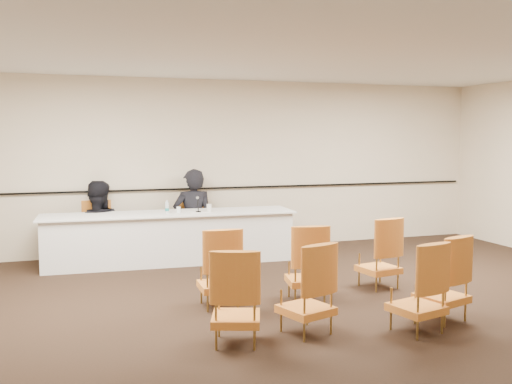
# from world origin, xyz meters

# --- Properties ---
(floor) EXTENTS (10.00, 10.00, 0.00)m
(floor) POSITION_xyz_m (0.00, 0.00, 0.00)
(floor) COLOR black
(floor) RESTS_ON ground
(ceiling) EXTENTS (10.00, 10.00, 0.00)m
(ceiling) POSITION_xyz_m (0.00, 0.00, 3.00)
(ceiling) COLOR silver
(ceiling) RESTS_ON ground
(wall_back) EXTENTS (10.00, 0.04, 3.00)m
(wall_back) POSITION_xyz_m (0.00, 4.00, 1.50)
(wall_back) COLOR beige
(wall_back) RESTS_ON ground
(wall_rail) EXTENTS (9.80, 0.04, 0.03)m
(wall_rail) POSITION_xyz_m (0.00, 3.96, 1.10)
(wall_rail) COLOR black
(wall_rail) RESTS_ON wall_back
(panel_table) EXTENTS (4.02, 1.09, 0.80)m
(panel_table) POSITION_xyz_m (-1.10, 3.16, 0.40)
(panel_table) COLOR white
(panel_table) RESTS_ON ground
(panelist_main) EXTENTS (0.72, 0.51, 1.89)m
(panelist_main) POSITION_xyz_m (-0.60, 3.73, 0.52)
(panelist_main) COLOR black
(panelist_main) RESTS_ON ground
(panelist_main_chair) EXTENTS (0.52, 0.52, 0.95)m
(panelist_main_chair) POSITION_xyz_m (-0.60, 3.73, 0.47)
(panelist_main_chair) COLOR #D06325
(panelist_main_chair) RESTS_ON ground
(panelist_second) EXTENTS (0.94, 0.77, 1.81)m
(panelist_second) POSITION_xyz_m (-2.20, 3.79, 0.39)
(panelist_second) COLOR black
(panelist_second) RESTS_ON ground
(panelist_second_chair) EXTENTS (0.52, 0.52, 0.95)m
(panelist_second_chair) POSITION_xyz_m (-2.20, 3.79, 0.47)
(panelist_second_chair) COLOR #D06325
(panelist_second_chair) RESTS_ON ground
(papers) EXTENTS (0.30, 0.23, 0.00)m
(papers) POSITION_xyz_m (-0.64, 3.10, 0.80)
(papers) COLOR white
(papers) RESTS_ON panel_table
(microphone) EXTENTS (0.11, 0.19, 0.25)m
(microphone) POSITION_xyz_m (-0.65, 3.10, 0.92)
(microphone) COLOR black
(microphone) RESTS_ON panel_table
(water_bottle) EXTENTS (0.08, 0.08, 0.21)m
(water_bottle) POSITION_xyz_m (-1.15, 3.14, 0.90)
(water_bottle) COLOR #17807C
(water_bottle) RESTS_ON panel_table
(drinking_glass) EXTENTS (0.08, 0.08, 0.10)m
(drinking_glass) POSITION_xyz_m (-0.97, 3.12, 0.85)
(drinking_glass) COLOR white
(drinking_glass) RESTS_ON panel_table
(coffee_cup) EXTENTS (0.08, 0.08, 0.13)m
(coffee_cup) POSITION_xyz_m (-0.48, 3.07, 0.86)
(coffee_cup) COLOR silver
(coffee_cup) RESTS_ON panel_table
(aud_chair_front_left) EXTENTS (0.51, 0.51, 0.95)m
(aud_chair_front_left) POSITION_xyz_m (-0.95, 0.60, 0.47)
(aud_chair_front_left) COLOR #D06325
(aud_chair_front_left) RESTS_ON ground
(aud_chair_front_mid) EXTENTS (0.58, 0.58, 0.95)m
(aud_chair_front_mid) POSITION_xyz_m (0.13, 0.52, 0.47)
(aud_chair_front_mid) COLOR #D06325
(aud_chair_front_mid) RESTS_ON ground
(aud_chair_front_right) EXTENTS (0.57, 0.57, 0.95)m
(aud_chair_front_right) POSITION_xyz_m (1.28, 0.77, 0.47)
(aud_chair_front_right) COLOR #D06325
(aud_chair_front_right) RESTS_ON ground
(aud_chair_back_left) EXTENTS (0.63, 0.63, 0.95)m
(aud_chair_back_left) POSITION_xyz_m (-1.10, -0.63, 0.47)
(aud_chair_back_left) COLOR #D06325
(aud_chair_back_left) RESTS_ON ground
(aud_chair_back_mid) EXTENTS (0.63, 0.63, 0.95)m
(aud_chair_back_mid) POSITION_xyz_m (-0.34, -0.57, 0.47)
(aud_chair_back_mid) COLOR #D06325
(aud_chair_back_mid) RESTS_ON ground
(aud_chair_back_right) EXTENTS (0.62, 0.62, 0.95)m
(aud_chair_back_right) POSITION_xyz_m (1.24, -0.64, 0.47)
(aud_chair_back_right) COLOR #D06325
(aud_chair_back_right) RESTS_ON ground
(aud_chair_extra) EXTENTS (0.60, 0.60, 0.95)m
(aud_chair_extra) POSITION_xyz_m (0.76, -0.89, 0.47)
(aud_chair_extra) COLOR #D06325
(aud_chair_extra) RESTS_ON ground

